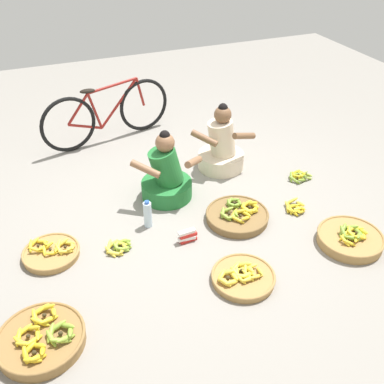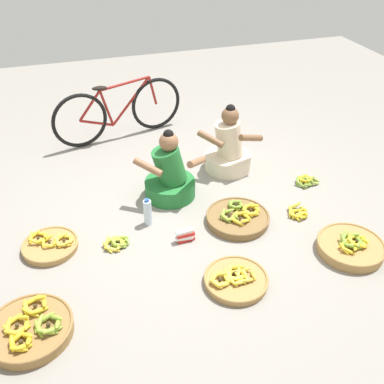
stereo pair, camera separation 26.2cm
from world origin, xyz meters
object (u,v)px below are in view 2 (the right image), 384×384
Objects in this scene: packet_carton_stack at (185,236)px; loose_bananas_mid_right at (298,212)px; loose_bananas_front_left at (117,243)px; bicycle_leaning at (119,111)px; banana_basket_front_center at (236,279)px; banana_basket_front_right at (351,246)px; vendor_woman_front at (170,176)px; loose_bananas_mid_left at (306,181)px; banana_basket_near_vendor at (30,329)px; water_bottle at (148,212)px; banana_basket_near_bicycle at (238,217)px; vendor_woman_behind at (228,149)px; banana_basket_back_center at (50,245)px.

loose_bananas_mid_right is at bearing 2.33° from packet_carton_stack.
loose_bananas_front_left is 1.06× the size of loose_bananas_mid_right.
packet_carton_stack is (0.20, -2.21, -0.30)m from bicycle_leaning.
bicycle_leaning is at bearing 98.77° from banana_basket_front_center.
banana_basket_front_right reaches higher than packet_carton_stack.
banana_basket_front_right is at bearing -45.49° from vendor_woman_front.
loose_bananas_mid_left is at bearing 41.83° from banana_basket_front_center.
banana_basket_front_center is at bearing 1.10° from banana_basket_near_vendor.
vendor_woman_front is 2.65× the size of loose_bananas_mid_left.
water_bottle is (0.34, 0.22, 0.11)m from loose_bananas_front_left.
vendor_woman_front is at bearing 42.94° from loose_bananas_front_left.
bicycle_leaning is at bearing 110.07° from banana_basket_near_bicycle.
loose_bananas_mid_left is 1.81m from water_bottle.
loose_bananas_mid_left is 1.63m from packet_carton_stack.
bicycle_leaning is 2.15m from loose_bananas_front_left.
banana_basket_near_bicycle is (0.50, -0.62, -0.19)m from vendor_woman_front.
banana_basket_front_center is at bearing -144.06° from loose_bananas_mid_right.
banana_basket_front_right is at bearing -41.43° from banana_basket_near_bicycle.
banana_basket_front_center reaches higher than loose_bananas_front_left.
bicycle_leaning is 2.58m from loose_bananas_mid_right.
vendor_woman_front is at bearing 129.19° from banana_basket_near_bicycle.
vendor_woman_behind reaches higher than banana_basket_front_center.
banana_basket_back_center reaches higher than packet_carton_stack.
banana_basket_near_vendor is 3.12m from loose_bananas_mid_left.
loose_bananas_mid_right is (1.36, -2.16, -0.33)m from bicycle_leaning.
vendor_woman_behind is at bearing 70.94° from banana_basket_front_center.
banana_basket_back_center is (-1.24, -0.49, -0.20)m from vendor_woman_front.
bicycle_leaning is at bearing 122.22° from loose_bananas_mid_right.
banana_basket_front_center is 2.94× the size of packet_carton_stack.
water_bottle is at bearing 42.63° from banana_basket_near_vendor.
loose_bananas_mid_right is at bearing -71.48° from vendor_woman_behind.
vendor_woman_front is 3.04× the size of loose_bananas_mid_right.
banana_basket_front_center is 2.00× the size of loose_bananas_front_left.
banana_basket_front_right reaches higher than banana_basket_near_vendor.
packet_carton_stack is at bearing -12.37° from banana_basket_back_center.
banana_basket_front_right reaches higher than banana_basket_near_bicycle.
vendor_woman_behind is 1.58× the size of banana_basket_back_center.
vendor_woman_behind reaches higher than banana_basket_near_bicycle.
vendor_woman_front is 4.21× the size of packet_carton_stack.
loose_bananas_front_left is at bearing -146.57° from water_bottle.
banana_basket_front_right reaches higher than banana_basket_back_center.
banana_basket_front_right is 1.12× the size of banana_basket_front_center.
vendor_woman_front is 0.52m from water_bottle.
banana_basket_near_vendor is 2.18× the size of water_bottle.
water_bottle reaches higher than banana_basket_front_center.
vendor_woman_front is 0.82m from banana_basket_near_bicycle.
banana_basket_near_bicycle is 2.31× the size of loose_bananas_front_left.
vendor_woman_front is 1.32m from loose_bananas_mid_right.
vendor_woman_front is at bearing -80.04° from bicycle_leaning.
vendor_woman_behind is 2.96× the size of loose_bananas_front_left.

